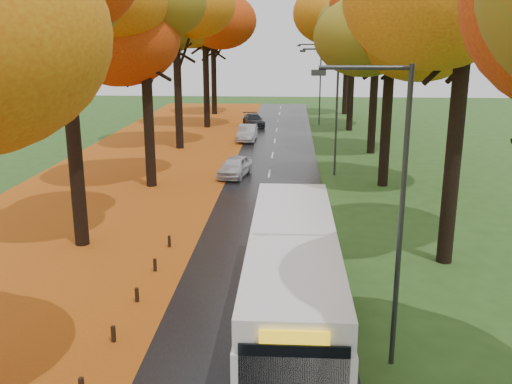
# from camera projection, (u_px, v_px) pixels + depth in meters

# --- Properties ---
(road) EXTENTS (6.50, 90.00, 0.04)m
(road) POSITION_uv_depth(u_px,v_px,m) (266.00, 194.00, 32.20)
(road) COLOR black
(road) RESTS_ON ground
(centre_line) EXTENTS (0.12, 90.00, 0.01)m
(centre_line) POSITION_uv_depth(u_px,v_px,m) (266.00, 194.00, 32.19)
(centre_line) COLOR silver
(centre_line) RESTS_ON road
(leaf_verge) EXTENTS (12.00, 90.00, 0.02)m
(leaf_verge) POSITION_uv_depth(u_px,v_px,m) (110.00, 192.00, 32.74)
(leaf_verge) COLOR #7C3B0B
(leaf_verge) RESTS_ON ground
(leaf_drift) EXTENTS (0.90, 90.00, 0.01)m
(leaf_drift) POSITION_uv_depth(u_px,v_px,m) (212.00, 193.00, 32.37)
(leaf_drift) COLOR #C35514
(leaf_drift) RESTS_ON road
(trees_left) EXTENTS (9.20, 74.00, 13.88)m
(trees_left) POSITION_uv_depth(u_px,v_px,m) (141.00, 20.00, 32.11)
(trees_left) COLOR black
(trees_left) RESTS_ON ground
(trees_right) EXTENTS (9.30, 74.20, 13.96)m
(trees_right) POSITION_uv_depth(u_px,v_px,m) (400.00, 16.00, 31.07)
(trees_right) COLOR black
(trees_right) RESTS_ON ground
(streetlamp_near) EXTENTS (2.45, 0.18, 8.00)m
(streetlamp_near) POSITION_uv_depth(u_px,v_px,m) (393.00, 197.00, 14.36)
(streetlamp_near) COLOR #333538
(streetlamp_near) RESTS_ON ground
(streetlamp_mid) EXTENTS (2.45, 0.18, 8.00)m
(streetlamp_mid) POSITION_uv_depth(u_px,v_px,m) (333.00, 102.00, 35.54)
(streetlamp_mid) COLOR #333538
(streetlamp_mid) RESTS_ON ground
(streetlamp_far) EXTENTS (2.45, 0.18, 8.00)m
(streetlamp_far) POSITION_uv_depth(u_px,v_px,m) (318.00, 77.00, 56.73)
(streetlamp_far) COLOR #333538
(streetlamp_far) RESTS_ON ground
(bus) EXTENTS (2.68, 11.48, 3.02)m
(bus) POSITION_uv_depth(u_px,v_px,m) (292.00, 276.00, 17.23)
(bus) COLOR #5A0E1A
(bus) RESTS_ON road
(car_white) EXTENTS (2.25, 4.02, 1.29)m
(car_white) POSITION_uv_depth(u_px,v_px,m) (235.00, 166.00, 36.08)
(car_white) COLOR silver
(car_white) RESTS_ON road
(car_silver) EXTENTS (1.49, 4.10, 1.34)m
(car_silver) POSITION_uv_depth(u_px,v_px,m) (247.00, 133.00, 48.55)
(car_silver) COLOR #999BA0
(car_silver) RESTS_ON road
(car_dark) EXTENTS (2.69, 4.47, 1.21)m
(car_dark) POSITION_uv_depth(u_px,v_px,m) (254.00, 120.00, 56.40)
(car_dark) COLOR black
(car_dark) RESTS_ON road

